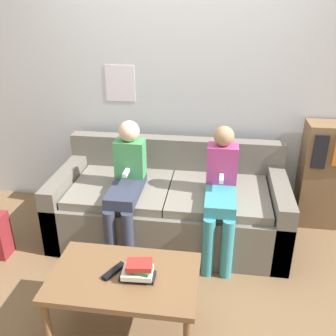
# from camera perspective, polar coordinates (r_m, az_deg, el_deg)

# --- Properties ---
(ground_plane) EXTENTS (10.00, 10.00, 0.00)m
(ground_plane) POSITION_cam_1_polar(r_m,az_deg,el_deg) (3.00, -1.22, -15.78)
(ground_plane) COLOR brown
(wall_back) EXTENTS (8.00, 0.06, 2.60)m
(wall_back) POSITION_cam_1_polar(r_m,az_deg,el_deg) (3.45, 1.65, 13.87)
(wall_back) COLOR silver
(wall_back) RESTS_ON ground_plane
(couch) EXTENTS (1.95, 0.91, 0.78)m
(couch) POSITION_cam_1_polar(r_m,az_deg,el_deg) (3.30, 0.33, -5.75)
(couch) COLOR #6B665B
(couch) RESTS_ON ground_plane
(coffee_table) EXTENTS (0.89, 0.55, 0.43)m
(coffee_table) POSITION_cam_1_polar(r_m,az_deg,el_deg) (2.37, -6.68, -16.81)
(coffee_table) COLOR brown
(coffee_table) RESTS_ON ground_plane
(person_left) EXTENTS (0.24, 0.61, 1.06)m
(person_left) POSITION_cam_1_polar(r_m,az_deg,el_deg) (3.02, -6.34, -2.08)
(person_left) COLOR #33384C
(person_left) RESTS_ON ground_plane
(person_right) EXTENTS (0.24, 0.61, 1.05)m
(person_right) POSITION_cam_1_polar(r_m,az_deg,el_deg) (2.93, 8.05, -3.17)
(person_right) COLOR teal
(person_right) RESTS_ON ground_plane
(tv_remote) EXTENTS (0.11, 0.17, 0.02)m
(tv_remote) POSITION_cam_1_polar(r_m,az_deg,el_deg) (2.35, -8.24, -15.28)
(tv_remote) COLOR black
(tv_remote) RESTS_ON coffee_table
(book_stack) EXTENTS (0.21, 0.14, 0.11)m
(book_stack) POSITION_cam_1_polar(r_m,az_deg,el_deg) (2.27, -4.57, -15.37)
(book_stack) COLOR black
(book_stack) RESTS_ON coffee_table
(bookshelf) EXTENTS (0.51, 0.29, 0.97)m
(bookshelf) POSITION_cam_1_polar(r_m,az_deg,el_deg) (3.65, 23.41, -1.03)
(bookshelf) COLOR brown
(bookshelf) RESTS_ON ground_plane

